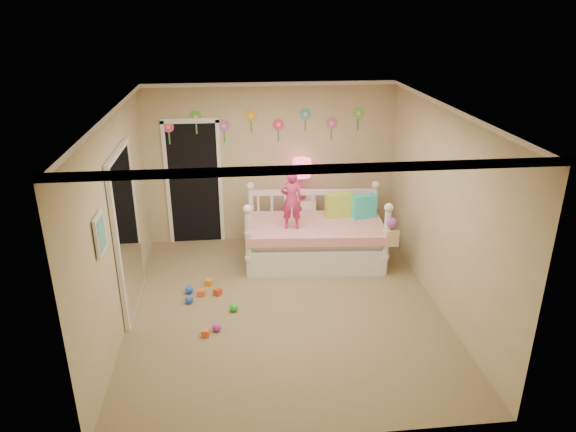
{
  "coord_description": "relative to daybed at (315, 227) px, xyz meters",
  "views": [
    {
      "loc": [
        -0.59,
        -5.91,
        3.72
      ],
      "look_at": [
        0.1,
        0.6,
        1.05
      ],
      "focal_mm": 32.77,
      "sensor_mm": 36.0,
      "label": 1
    }
  ],
  "objects": [
    {
      "name": "left_wall",
      "position": [
        -2.58,
        -1.3,
        0.73
      ],
      "size": [
        0.01,
        4.5,
        2.6
      ],
      "primitive_type": "cube",
      "color": "tan",
      "rests_on": "floor"
    },
    {
      "name": "mirror_closet",
      "position": [
        -2.54,
        -1.0,
        0.48
      ],
      "size": [
        0.07,
        1.3,
        2.1
      ],
      "primitive_type": "cube",
      "color": "white",
      "rests_on": "left_wall"
    },
    {
      "name": "crown_molding",
      "position": [
        -0.58,
        -1.3,
        2.0
      ],
      "size": [
        4.0,
        4.5,
        0.06
      ],
      "primitive_type": null,
      "color": "white",
      "rests_on": "ceiling"
    },
    {
      "name": "toy_scatter",
      "position": [
        -1.62,
        -1.24,
        -0.51
      ],
      "size": [
        1.19,
        1.49,
        0.11
      ],
      "primitive_type": null,
      "rotation": [
        0.0,
        0.0,
        -0.34
      ],
      "color": "#996666",
      "rests_on": "floor"
    },
    {
      "name": "hanging_bag",
      "position": [
        1.0,
        -0.6,
        0.12
      ],
      "size": [
        0.2,
        0.16,
        0.36
      ],
      "primitive_type": null,
      "color": "beige",
      "rests_on": "daybed"
    },
    {
      "name": "pillow_turquoise",
      "position": [
        0.78,
        0.14,
        0.25
      ],
      "size": [
        0.38,
        0.2,
        0.36
      ],
      "primitive_type": "cube",
      "rotation": [
        0.0,
        0.0,
        0.22
      ],
      "color": "#27C5A8",
      "rests_on": "daybed"
    },
    {
      "name": "child",
      "position": [
        -0.38,
        -0.14,
        0.5
      ],
      "size": [
        0.34,
        0.25,
        0.88
      ],
      "primitive_type": "imported",
      "rotation": [
        0.0,
        0.0,
        3.02
      ],
      "color": "#CF2F6B",
      "rests_on": "daybed"
    },
    {
      "name": "closet_doorway",
      "position": [
        -1.83,
        0.94,
        0.47
      ],
      "size": [
        0.9,
        0.04,
        2.07
      ],
      "primitive_type": "cube",
      "color": "black",
      "rests_on": "back_wall"
    },
    {
      "name": "table_lamp",
      "position": [
        -0.11,
        0.72,
        0.64
      ],
      "size": [
        0.3,
        0.3,
        0.66
      ],
      "color": "#E11E7D",
      "rests_on": "nightstand"
    },
    {
      "name": "right_wall",
      "position": [
        1.42,
        -1.3,
        0.73
      ],
      "size": [
        0.01,
        4.5,
        2.6
      ],
      "primitive_type": "cube",
      "color": "tan",
      "rests_on": "floor"
    },
    {
      "name": "wall_picture",
      "position": [
        -2.55,
        -2.2,
        0.98
      ],
      "size": [
        0.05,
        0.34,
        0.42
      ],
      "primitive_type": "cube",
      "color": "white",
      "rests_on": "left_wall"
    },
    {
      "name": "nightstand",
      "position": [
        -0.11,
        0.72,
        -0.18
      ],
      "size": [
        0.5,
        0.4,
        0.77
      ],
      "primitive_type": "cube",
      "rotation": [
        0.0,
        0.0,
        -0.11
      ],
      "color": "white",
      "rests_on": "floor"
    },
    {
      "name": "back_wall",
      "position": [
        -0.58,
        0.95,
        0.73
      ],
      "size": [
        4.0,
        0.01,
        2.6
      ],
      "primitive_type": "cube",
      "color": "tan",
      "rests_on": "floor"
    },
    {
      "name": "floor",
      "position": [
        -0.58,
        -1.3,
        -0.57
      ],
      "size": [
        4.0,
        4.5,
        0.01
      ],
      "primitive_type": "cube",
      "color": "#7F684C",
      "rests_on": "ground"
    },
    {
      "name": "ceiling",
      "position": [
        -0.58,
        -1.3,
        2.03
      ],
      "size": [
        4.0,
        4.5,
        0.01
      ],
      "primitive_type": "cube",
      "color": "white",
      "rests_on": "floor"
    },
    {
      "name": "daybed",
      "position": [
        0.0,
        0.0,
        0.0
      ],
      "size": [
        2.17,
        1.28,
        1.13
      ],
      "primitive_type": null,
      "rotation": [
        0.0,
        0.0,
        -0.08
      ],
      "color": "white",
      "rests_on": "floor"
    },
    {
      "name": "pillow_lime",
      "position": [
        0.4,
        0.21,
        0.26
      ],
      "size": [
        0.42,
        0.2,
        0.38
      ],
      "primitive_type": "cube",
      "rotation": [
        0.0,
        0.0,
        0.14
      ],
      "color": "#BADE43",
      "rests_on": "daybed"
    },
    {
      "name": "flower_decals",
      "position": [
        -0.67,
        0.94,
        1.37
      ],
      "size": [
        3.4,
        0.02,
        0.5
      ],
      "primitive_type": null,
      "color": "#B2668C",
      "rests_on": "back_wall"
    }
  ]
}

